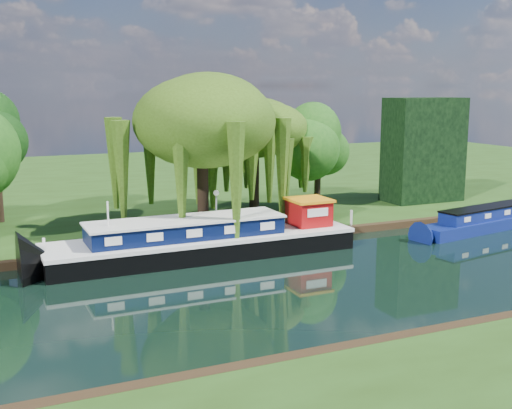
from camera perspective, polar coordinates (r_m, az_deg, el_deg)
name	(u,v)px	position (r m, az deg, el deg)	size (l,w,h in m)	color
ground	(284,285)	(30.71, 2.53, -7.20)	(120.00, 120.00, 0.00)	black
far_bank	(125,183)	(62.24, -11.55, 1.87)	(120.00, 52.00, 0.45)	#223F11
dutch_barge	(205,240)	(35.68, -4.52, -3.20)	(17.29, 4.02, 3.64)	black
narrowboat	(488,220)	(44.92, 19.89, -1.35)	(11.73, 3.89, 1.69)	navy
white_cruiser	(449,228)	(44.80, 16.81, -1.98)	(1.84, 2.13, 1.12)	silver
willow_left	(202,123)	(39.25, -4.84, 7.26)	(7.69, 7.69, 9.21)	black
willow_right	(254,138)	(45.04, -0.16, 5.92)	(5.95, 5.95, 7.25)	black
tree_far_right	(318,146)	(46.58, 5.55, 5.16)	(4.06, 4.06, 6.65)	black
conifer_hedge	(423,150)	(51.64, 14.66, 4.73)	(6.00, 3.00, 8.00)	black
lamppost	(216,199)	(39.71, -3.55, 0.45)	(0.36, 0.36, 2.56)	silver
mooring_posts	(213,231)	(37.73, -3.83, -2.36)	(19.16, 0.16, 1.00)	silver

